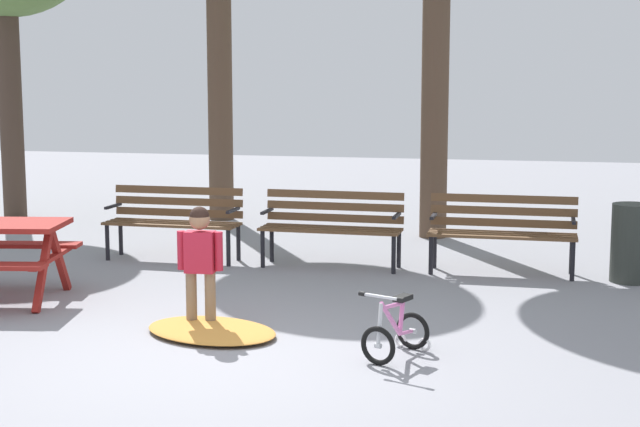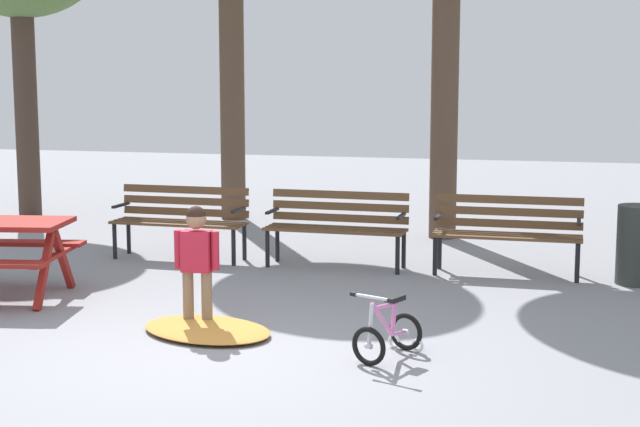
# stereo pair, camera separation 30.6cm
# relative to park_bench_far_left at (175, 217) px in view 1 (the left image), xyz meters

# --- Properties ---
(ground) EXTENTS (36.00, 36.00, 0.00)m
(ground) POSITION_rel_park_bench_far_left_xyz_m (1.71, -3.76, -0.51)
(ground) COLOR gray
(park_bench_far_left) EXTENTS (1.61, 0.48, 0.85)m
(park_bench_far_left) POSITION_rel_park_bench_far_left_xyz_m (0.00, 0.00, 0.00)
(park_bench_far_left) COLOR brown
(park_bench_far_left) RESTS_ON ground
(park_bench_left) EXTENTS (1.61, 0.48, 0.85)m
(park_bench_left) POSITION_rel_park_bench_far_left_xyz_m (1.90, -0.00, 0.00)
(park_bench_left) COLOR brown
(park_bench_left) RESTS_ON ground
(park_bench_right) EXTENTS (1.60, 0.46, 0.85)m
(park_bench_right) POSITION_rel_park_bench_far_left_xyz_m (3.80, 0.05, 0.00)
(park_bench_right) COLOR brown
(park_bench_right) RESTS_ON ground
(child_standing) EXTENTS (0.40, 0.18, 1.06)m
(child_standing) POSITION_rel_park_bench_far_left_xyz_m (1.35, -2.87, 0.11)
(child_standing) COLOR #7F664C
(child_standing) RESTS_ON ground
(kids_bicycle) EXTENTS (0.53, 0.63, 0.54)m
(kids_bicycle) POSITION_rel_park_bench_far_left_xyz_m (3.13, -3.38, -0.31)
(kids_bicycle) COLOR black
(kids_bicycle) RESTS_ON ground
(leaf_pile) EXTENTS (1.41, 1.20, 0.07)m
(leaf_pile) POSITION_rel_park_bench_far_left_xyz_m (1.52, -3.07, -0.48)
(leaf_pile) COLOR #C68438
(leaf_pile) RESTS_ON ground
(trash_bin) EXTENTS (0.44, 0.44, 0.83)m
(trash_bin) POSITION_rel_park_bench_far_left_xyz_m (5.15, -0.11, -0.10)
(trash_bin) COLOR #2D332D
(trash_bin) RESTS_ON ground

